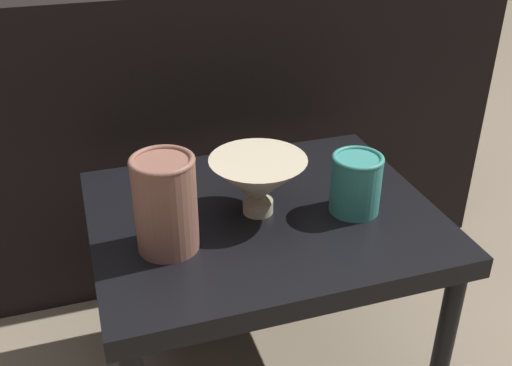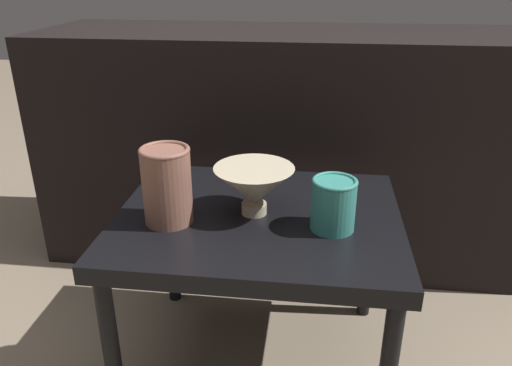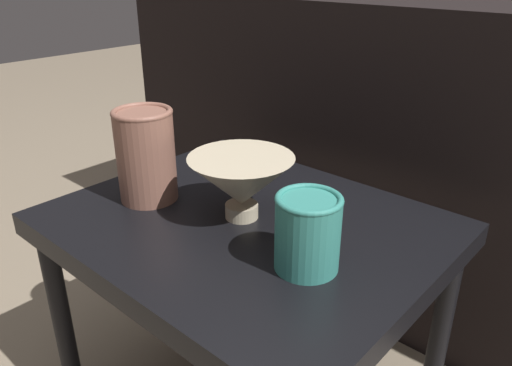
# 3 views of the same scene
# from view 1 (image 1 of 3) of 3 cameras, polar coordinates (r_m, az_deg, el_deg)

# --- Properties ---
(table) EXTENTS (0.64, 0.52, 0.43)m
(table) POSITION_cam_1_polar(r_m,az_deg,el_deg) (1.16, 0.64, -4.68)
(table) COLOR black
(table) RESTS_ON ground_plane
(couch_backdrop) EXTENTS (1.55, 0.50, 0.75)m
(couch_backdrop) POSITION_cam_1_polar(r_m,az_deg,el_deg) (1.68, -6.04, 6.52)
(couch_backdrop) COLOR black
(couch_backdrop) RESTS_ON ground_plane
(bowl) EXTENTS (0.18, 0.18, 0.11)m
(bowl) POSITION_cam_1_polar(r_m,az_deg,el_deg) (1.10, 0.15, 0.26)
(bowl) COLOR #C1B293
(bowl) RESTS_ON table
(vase_textured_left) EXTENTS (0.11, 0.11, 0.17)m
(vase_textured_left) POSITION_cam_1_polar(r_m,az_deg,el_deg) (1.00, -8.63, -1.86)
(vase_textured_left) COLOR brown
(vase_textured_left) RESTS_ON table
(vase_colorful_right) EXTENTS (0.10, 0.10, 0.11)m
(vase_colorful_right) POSITION_cam_1_polar(r_m,az_deg,el_deg) (1.12, 9.49, 0.04)
(vase_colorful_right) COLOR teal
(vase_colorful_right) RESTS_ON table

